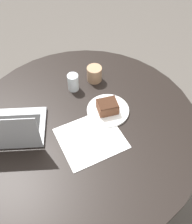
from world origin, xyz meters
TOP-DOWN VIEW (x-y plane):
  - ground_plane at (0.00, 0.00)m, footprint 12.00×12.00m
  - dining_table at (0.00, 0.00)m, footprint 1.17×1.17m
  - paper_document at (0.06, 0.08)m, footprint 0.39×0.37m
  - plate at (-0.13, 0.06)m, footprint 0.22×0.22m
  - cake_slice at (-0.13, 0.06)m, footprint 0.13×0.13m
  - fork at (-0.17, 0.05)m, footprint 0.17×0.04m
  - coffee_glass at (-0.29, -0.13)m, footprint 0.08×0.08m
  - water_glass at (-0.17, -0.18)m, footprint 0.06×0.06m
  - laptop at (0.24, -0.25)m, footprint 0.37×0.39m

SIDE VIEW (x-z plane):
  - ground_plane at x=0.00m, z-range 0.00..0.00m
  - dining_table at x=0.00m, z-range 0.23..0.98m
  - paper_document at x=0.06m, z-range 0.75..0.75m
  - plate at x=-0.13m, z-range 0.75..0.76m
  - fork at x=-0.17m, z-range 0.76..0.77m
  - laptop at x=0.24m, z-range 0.67..0.90m
  - cake_slice at x=-0.13m, z-range 0.76..0.82m
  - coffee_glass at x=-0.29m, z-range 0.75..0.84m
  - water_glass at x=-0.17m, z-range 0.75..0.85m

